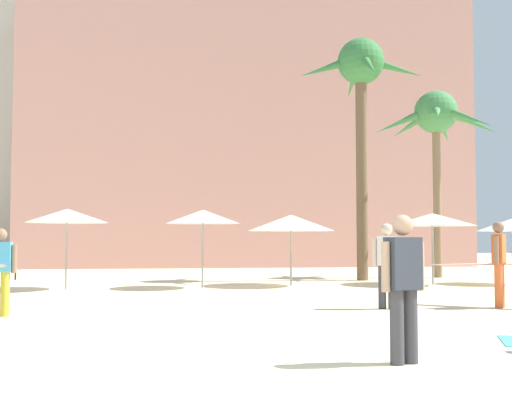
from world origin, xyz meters
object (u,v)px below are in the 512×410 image
object	(u,v)px
palm_tree_far_left	(437,122)
person_near_right	(1,268)
cafe_umbrella_2	(512,225)
cafe_umbrella_5	(432,220)
cafe_umbrella_0	(67,216)
person_far_right	(403,282)
person_mid_right	(387,262)
cafe_umbrella_3	(203,217)
palm_tree_left	(361,83)
cafe_umbrella_4	(291,223)
person_mid_center	(497,262)

from	to	relation	value
palm_tree_far_left	person_near_right	size ratio (longest dim) A/B	2.43
cafe_umbrella_2	person_near_right	world-z (taller)	cafe_umbrella_2
cafe_umbrella_2	cafe_umbrella_5	xyz separation A→B (m)	(-2.64, 0.16, 0.16)
cafe_umbrella_0	person_far_right	distance (m)	13.21
cafe_umbrella_0	person_mid_right	bearing A→B (deg)	-40.63
person_near_right	cafe_umbrella_3	bearing A→B (deg)	145.02
palm_tree_left	cafe_umbrella_2	bearing A→B (deg)	-31.99
cafe_umbrella_2	cafe_umbrella_0	bearing A→B (deg)	-179.00
cafe_umbrella_4	cafe_umbrella_5	world-z (taller)	cafe_umbrella_5
palm_tree_left	person_far_right	bearing A→B (deg)	-105.92
cafe_umbrella_0	cafe_umbrella_2	xyz separation A→B (m)	(13.92, 0.24, -0.21)
palm_tree_left	person_far_right	world-z (taller)	palm_tree_left
person_mid_center	person_mid_right	world-z (taller)	person_mid_center
person_mid_right	person_mid_center	bearing A→B (deg)	-72.34
palm_tree_left	cafe_umbrella_2	xyz separation A→B (m)	(4.18, -2.61, -5.16)
palm_tree_far_left	cafe_umbrella_4	size ratio (longest dim) A/B	2.63
cafe_umbrella_4	palm_tree_left	bearing A→B (deg)	36.64
person_mid_right	person_far_right	bearing A→B (deg)	-179.10
cafe_umbrella_2	person_near_right	xyz separation A→B (m)	(-14.17, -6.64, -1.01)
person_mid_center	cafe_umbrella_2	bearing A→B (deg)	-82.08
person_far_right	person_mid_right	bearing A→B (deg)	143.94
person_mid_right	person_far_right	world-z (taller)	person_mid_right
person_near_right	palm_tree_left	bearing A→B (deg)	130.69
person_mid_right	person_far_right	distance (m)	5.94
cafe_umbrella_4	person_far_right	distance (m)	12.65
palm_tree_far_left	cafe_umbrella_3	distance (m)	10.80
cafe_umbrella_4	person_mid_right	world-z (taller)	cafe_umbrella_4
palm_tree_far_left	cafe_umbrella_4	bearing A→B (deg)	-151.30
cafe_umbrella_2	cafe_umbrella_4	distance (m)	7.22
cafe_umbrella_3	cafe_umbrella_2	bearing A→B (deg)	1.03
person_near_right	cafe_umbrella_4	bearing A→B (deg)	133.05
cafe_umbrella_2	person_mid_center	distance (m)	7.86
palm_tree_far_left	cafe_umbrella_5	world-z (taller)	palm_tree_far_left
palm_tree_far_left	cafe_umbrella_4	xyz separation A→B (m)	(-6.44, -3.52, -4.03)
cafe_umbrella_0	palm_tree_far_left	bearing A→B (deg)	17.44
palm_tree_far_left	cafe_umbrella_2	xyz separation A→B (m)	(0.77, -3.89, -4.07)
cafe_umbrella_2	cafe_umbrella_3	size ratio (longest dim) A/B	0.95
cafe_umbrella_5	person_far_right	size ratio (longest dim) A/B	1.63
person_mid_center	person_mid_right	size ratio (longest dim) A/B	1.32
cafe_umbrella_3	person_mid_center	bearing A→B (deg)	-47.77
cafe_umbrella_4	person_near_right	xyz separation A→B (m)	(-6.96, -7.00, -1.06)
person_mid_center	person_near_right	bearing A→B (deg)	40.51
palm_tree_far_left	cafe_umbrella_5	size ratio (longest dim) A/B	2.58
palm_tree_left	cafe_umbrella_3	distance (m)	8.13
cafe_umbrella_5	person_mid_center	bearing A→B (deg)	-102.78
palm_tree_left	person_near_right	xyz separation A→B (m)	(-9.99, -9.25, -6.17)
cafe_umbrella_2	person_mid_center	xyz separation A→B (m)	(-4.18, -6.59, -0.95)
cafe_umbrella_3	cafe_umbrella_4	distance (m)	2.85
cafe_umbrella_3	person_mid_center	size ratio (longest dim) A/B	1.00
cafe_umbrella_2	cafe_umbrella_5	distance (m)	2.65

